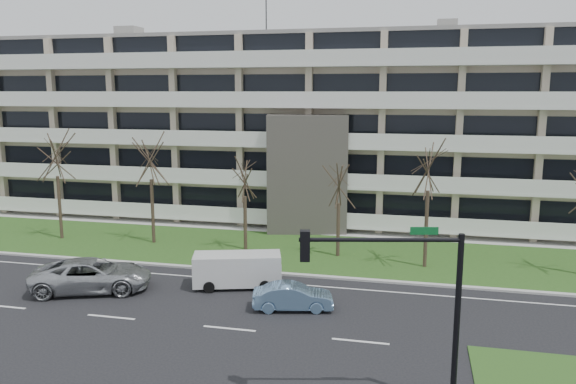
% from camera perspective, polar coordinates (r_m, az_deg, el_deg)
% --- Properties ---
extents(ground, '(160.00, 160.00, 0.00)m').
position_cam_1_polar(ground, '(26.62, -5.98, -13.64)').
color(ground, black).
rests_on(ground, ground).
extents(grass_verge, '(90.00, 10.00, 0.06)m').
position_cam_1_polar(grass_verge, '(38.40, 0.31, -5.97)').
color(grass_verge, '#214918').
rests_on(grass_verge, ground).
extents(curb, '(90.00, 0.35, 0.12)m').
position_cam_1_polar(curb, '(33.75, -1.56, -8.23)').
color(curb, '#B2B2AD').
rests_on(curb, ground).
extents(sidewalk, '(90.00, 2.00, 0.08)m').
position_cam_1_polar(sidewalk, '(43.60, 1.89, -3.99)').
color(sidewalk, '#B2B2AD').
rests_on(sidewalk, ground).
extents(lane_edge_line, '(90.00, 0.12, 0.01)m').
position_cam_1_polar(lane_edge_line, '(32.40, -2.23, -9.14)').
color(lane_edge_line, white).
rests_on(lane_edge_line, ground).
extents(apartment_building, '(60.50, 15.10, 18.75)m').
position_cam_1_polar(apartment_building, '(49.07, 3.46, 6.56)').
color(apartment_building, '#BFB295').
rests_on(apartment_building, ground).
extents(silver_pickup, '(6.89, 4.85, 1.75)m').
position_cam_1_polar(silver_pickup, '(32.63, -19.30, -7.98)').
color(silver_pickup, '#ABADB2').
rests_on(silver_pickup, ground).
extents(blue_sedan, '(4.20, 2.23, 1.31)m').
position_cam_1_polar(blue_sedan, '(28.39, 0.50, -10.59)').
color(blue_sedan, '#729BC6').
rests_on(blue_sedan, ground).
extents(white_van, '(5.11, 3.07, 1.87)m').
position_cam_1_polar(white_van, '(31.48, -5.06, -7.62)').
color(white_van, silver).
rests_on(white_van, ground).
extents(traffic_signal, '(5.41, 1.48, 6.38)m').
position_cam_1_polar(traffic_signal, '(19.36, 11.73, -9.98)').
color(traffic_signal, black).
rests_on(traffic_signal, ground).
extents(tree_1, '(4.18, 4.18, 8.36)m').
position_cam_1_polar(tree_1, '(43.61, -22.53, 3.87)').
color(tree_1, '#382B21').
rests_on(tree_1, ground).
extents(tree_2, '(4.13, 4.13, 8.25)m').
position_cam_1_polar(tree_2, '(40.31, -13.83, 3.78)').
color(tree_2, '#382B21').
rests_on(tree_2, ground).
extents(tree_3, '(3.34, 3.34, 6.67)m').
position_cam_1_polar(tree_3, '(37.72, -4.44, 1.72)').
color(tree_3, '#382B21').
rests_on(tree_3, ground).
extents(tree_4, '(3.21, 3.21, 6.42)m').
position_cam_1_polar(tree_4, '(36.20, 5.19, 1.03)').
color(tree_4, '#382B21').
rests_on(tree_4, ground).
extents(tree_5, '(4.30, 4.30, 8.60)m').
position_cam_1_polar(tree_5, '(34.58, 14.15, 3.19)').
color(tree_5, '#382B21').
rests_on(tree_5, ground).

